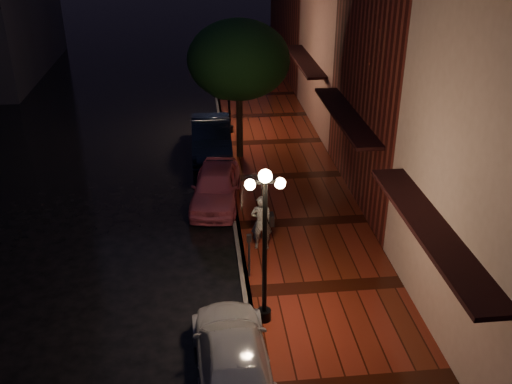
# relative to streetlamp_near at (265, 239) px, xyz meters

# --- Properties ---
(ground) EXTENTS (120.00, 120.00, 0.00)m
(ground) POSITION_rel_streetlamp_near_xyz_m (-0.35, 5.00, -2.60)
(ground) COLOR black
(ground) RESTS_ON ground
(sidewalk) EXTENTS (4.50, 60.00, 0.15)m
(sidewalk) POSITION_rel_streetlamp_near_xyz_m (1.90, 5.00, -2.53)
(sidewalk) COLOR #45180C
(sidewalk) RESTS_ON ground
(curb) EXTENTS (0.25, 60.00, 0.15)m
(curb) POSITION_rel_streetlamp_near_xyz_m (-0.35, 5.00, -2.53)
(curb) COLOR #595451
(curb) RESTS_ON ground
(storefront_mid) EXTENTS (5.00, 8.00, 11.00)m
(storefront_mid) POSITION_rel_streetlamp_near_xyz_m (6.65, 7.00, 2.90)
(storefront_mid) COLOR #511914
(storefront_mid) RESTS_ON ground
(storefront_far) EXTENTS (5.00, 8.00, 9.00)m
(storefront_far) POSITION_rel_streetlamp_near_xyz_m (6.65, 15.00, 1.90)
(storefront_far) COLOR #8C5951
(storefront_far) RESTS_ON ground
(streetlamp_near) EXTENTS (0.96, 0.36, 4.31)m
(streetlamp_near) POSITION_rel_streetlamp_near_xyz_m (0.00, 0.00, 0.00)
(streetlamp_near) COLOR black
(streetlamp_near) RESTS_ON sidewalk
(streetlamp_far) EXTENTS (0.96, 0.36, 4.31)m
(streetlamp_far) POSITION_rel_streetlamp_near_xyz_m (0.00, 14.00, 0.00)
(streetlamp_far) COLOR black
(streetlamp_far) RESTS_ON sidewalk
(street_tree) EXTENTS (4.16, 4.16, 5.80)m
(street_tree) POSITION_rel_streetlamp_near_xyz_m (0.26, 10.99, 1.64)
(street_tree) COLOR black
(street_tree) RESTS_ON sidewalk
(pink_car) EXTENTS (2.22, 4.33, 1.41)m
(pink_car) POSITION_rel_streetlamp_near_xyz_m (-0.95, 6.97, -1.90)
(pink_car) COLOR #BF4E65
(pink_car) RESTS_ON ground
(navy_car) EXTENTS (1.70, 4.79, 1.57)m
(navy_car) POSITION_rel_streetlamp_near_xyz_m (-0.95, 11.73, -1.81)
(navy_car) COLOR black
(navy_car) RESTS_ON ground
(silver_car) EXTENTS (1.91, 4.36, 1.25)m
(silver_car) POSITION_rel_streetlamp_near_xyz_m (-0.95, -1.73, -1.98)
(silver_car) COLOR #B3B4BB
(silver_car) RESTS_ON ground
(woman_with_umbrella) EXTENTS (1.07, 1.09, 2.57)m
(woman_with_umbrella) POSITION_rel_streetlamp_near_xyz_m (0.33, 3.50, -0.75)
(woman_with_umbrella) COLOR silver
(woman_with_umbrella) RESTS_ON sidewalk
(parking_meter) EXTENTS (0.14, 0.11, 1.41)m
(parking_meter) POSITION_rel_streetlamp_near_xyz_m (-0.20, 1.99, -1.60)
(parking_meter) COLOR black
(parking_meter) RESTS_ON sidewalk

